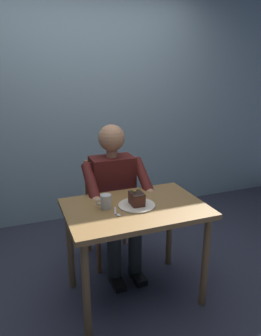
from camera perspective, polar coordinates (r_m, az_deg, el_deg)
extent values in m
plane|color=#37384B|center=(2.56, 0.79, -22.32)|extent=(14.00, 14.00, 0.00)
cube|color=#96B2BD|center=(3.48, -9.04, 14.88)|extent=(6.40, 0.12, 3.00)
cube|color=olive|center=(2.18, 0.87, -7.50)|extent=(0.98, 0.66, 0.04)
cylinder|color=olive|center=(2.33, 13.70, -16.41)|extent=(0.05, 0.05, 0.72)
cylinder|color=olive|center=(2.04, -8.20, -21.57)|extent=(0.05, 0.05, 0.72)
cylinder|color=olive|center=(2.72, 7.22, -10.76)|extent=(0.05, 0.05, 0.72)
cylinder|color=olive|center=(2.48, -11.13, -14.01)|extent=(0.05, 0.05, 0.72)
cube|color=#A15C34|center=(2.77, -3.39, -8.71)|extent=(0.42, 0.42, 0.04)
cube|color=#A15C34|center=(2.84, -4.65, -2.67)|extent=(0.38, 0.04, 0.45)
cylinder|color=#A15C34|center=(2.77, 1.50, -13.60)|extent=(0.04, 0.04, 0.42)
cylinder|color=#A15C34|center=(2.68, -5.89, -14.96)|extent=(0.04, 0.04, 0.42)
cylinder|color=#A15C34|center=(3.07, -1.11, -10.37)|extent=(0.04, 0.04, 0.42)
cylinder|color=#A15C34|center=(2.98, -7.77, -11.43)|extent=(0.04, 0.04, 0.42)
cube|color=#551A18|center=(2.64, -3.37, -3.41)|extent=(0.36, 0.22, 0.52)
sphere|color=tan|center=(2.52, -3.54, 5.57)|extent=(0.22, 0.22, 0.22)
cylinder|color=tan|center=(2.55, -3.48, 2.71)|extent=(0.09, 0.09, 0.06)
cylinder|color=#551A18|center=(2.55, 2.27, -1.41)|extent=(0.08, 0.33, 0.26)
sphere|color=tan|center=(2.45, 3.72, -4.85)|extent=(0.09, 0.09, 0.09)
cylinder|color=#551A18|center=(2.42, -7.37, -2.61)|extent=(0.08, 0.33, 0.26)
sphere|color=tan|center=(2.31, -6.31, -6.31)|extent=(0.09, 0.09, 0.09)
cylinder|color=#2C302E|center=(2.67, -0.60, -9.66)|extent=(0.13, 0.38, 0.14)
cylinder|color=#2C302E|center=(2.62, -4.35, -10.27)|extent=(0.13, 0.38, 0.14)
cylinder|color=#2C302E|center=(2.64, 0.83, -15.61)|extent=(0.11, 0.11, 0.40)
cube|color=black|center=(2.69, 1.32, -19.41)|extent=(0.09, 0.22, 0.05)
cylinder|color=#2C302E|center=(2.59, -3.03, -16.37)|extent=(0.11, 0.11, 0.40)
cube|color=black|center=(2.64, -2.53, -20.23)|extent=(0.09, 0.22, 0.05)
cylinder|color=silver|center=(2.17, 1.19, -6.95)|extent=(0.26, 0.26, 0.01)
cube|color=#4D261B|center=(2.15, 1.20, -5.85)|extent=(0.09, 0.11, 0.08)
cube|color=black|center=(2.13, 1.21, -4.77)|extent=(0.09, 0.12, 0.01)
sphere|color=gold|center=(2.14, 0.71, -4.31)|extent=(0.02, 0.02, 0.02)
cylinder|color=silver|center=(2.13, -4.59, -6.21)|extent=(0.08, 0.08, 0.10)
torus|color=silver|center=(2.11, -5.89, -6.26)|extent=(0.05, 0.01, 0.05)
cylinder|color=black|center=(2.11, -4.61, -5.14)|extent=(0.07, 0.07, 0.01)
cube|color=silver|center=(2.09, -2.84, -7.93)|extent=(0.04, 0.11, 0.01)
ellipsoid|color=silver|center=(2.03, -2.21, -8.66)|extent=(0.03, 0.04, 0.01)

